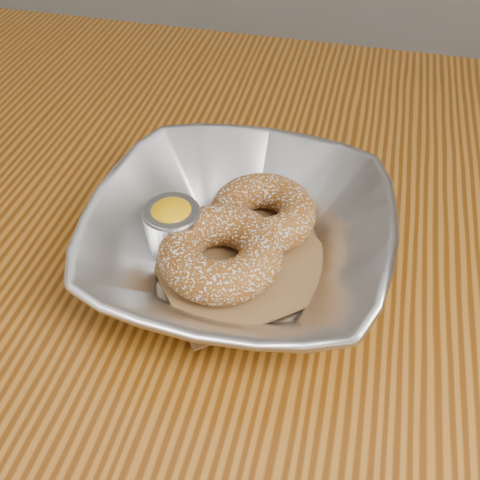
% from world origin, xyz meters
% --- Properties ---
extents(table, '(1.20, 0.80, 0.75)m').
position_xyz_m(table, '(0.00, 0.00, 0.65)').
color(table, brown).
rests_on(table, ground_plane).
extents(serving_bowl, '(0.25, 0.25, 0.06)m').
position_xyz_m(serving_bowl, '(0.08, -0.05, 0.78)').
color(serving_bowl, silver).
rests_on(serving_bowl, table).
extents(parchment, '(0.20, 0.20, 0.00)m').
position_xyz_m(parchment, '(0.08, -0.05, 0.76)').
color(parchment, brown).
rests_on(parchment, table).
extents(donut_back, '(0.12, 0.12, 0.03)m').
position_xyz_m(donut_back, '(0.09, -0.01, 0.78)').
color(donut_back, brown).
rests_on(donut_back, parchment).
extents(donut_front, '(0.13, 0.13, 0.04)m').
position_xyz_m(donut_front, '(0.07, -0.06, 0.78)').
color(donut_front, brown).
rests_on(donut_front, parchment).
extents(ramekin, '(0.05, 0.05, 0.05)m').
position_xyz_m(ramekin, '(0.02, -0.05, 0.78)').
color(ramekin, silver).
rests_on(ramekin, table).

